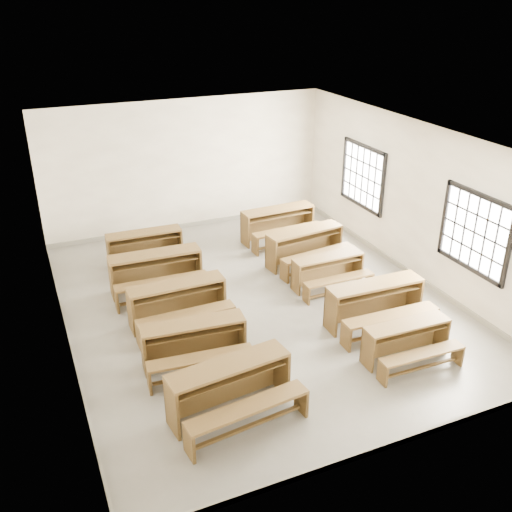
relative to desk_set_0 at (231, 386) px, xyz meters
name	(u,v)px	position (x,y,z in m)	size (l,w,h in m)	color
room	(261,197)	(1.66, 2.74, 1.67)	(8.50, 8.50, 3.20)	slate
desk_set_0	(231,386)	(0.00, 0.00, 0.00)	(1.88, 1.13, 0.80)	brown
desk_set_1	(194,341)	(-0.11, 1.33, -0.03)	(1.73, 1.01, 0.75)	brown
desk_set_2	(178,301)	(0.00, 2.64, -0.01)	(1.75, 0.92, 0.78)	brown
desk_set_3	(156,270)	(-0.05, 3.97, 0.00)	(1.84, 1.00, 0.81)	brown
desk_set_4	(145,245)	(0.04, 5.31, -0.04)	(1.64, 0.89, 0.73)	brown
desk_set_5	(407,339)	(3.09, 0.08, -0.09)	(1.48, 0.80, 0.66)	brown
desk_set_6	(376,301)	(3.23, 1.20, 0.00)	(1.81, 0.98, 0.80)	brown
desk_set_7	(329,269)	(3.18, 2.77, -0.08)	(1.49, 0.78, 0.67)	brown
desk_set_8	(306,244)	(3.26, 3.90, -0.01)	(1.84, 1.10, 0.79)	brown
desk_set_9	(279,222)	(3.27, 5.30, -0.01)	(1.81, 1.00, 0.80)	brown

